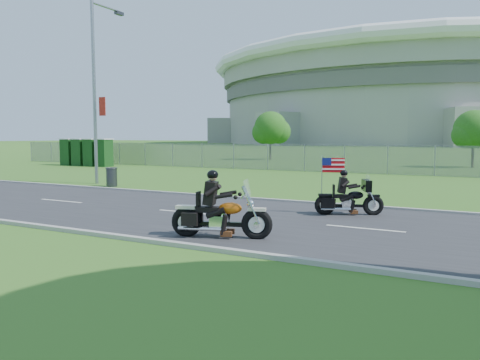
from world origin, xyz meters
The scene contains 16 objects.
ground centered at (0.00, 0.00, 0.00)m, with size 420.00×420.00×0.00m, color #2E5A1C.
road centered at (0.00, 0.00, 0.02)m, with size 120.00×8.00×0.04m, color #28282B.
curb_north centered at (0.00, 4.05, 0.05)m, with size 120.00×0.18×0.12m, color #9E9B93.
curb_south centered at (0.00, -4.05, 0.05)m, with size 120.00×0.18×0.12m, color #9E9B93.
fence centered at (-5.00, 20.00, 1.00)m, with size 60.00×0.03×2.00m, color gray.
stadium centered at (-20.00, 170.00, 15.58)m, with size 140.40×140.40×29.20m.
streetlight centered at (-11.98, 6.22, 5.64)m, with size 0.90×2.46×10.00m.
porta_toilet_a centered at (-22.00, 17.00, 1.15)m, with size 1.10×1.10×2.30m, color #133E14.
porta_toilet_b centered at (-23.40, 17.00, 1.15)m, with size 1.10×1.10×2.30m, color #133E14.
porta_toilet_c centered at (-24.80, 17.00, 1.15)m, with size 1.10×1.10×2.30m, color #133E14.
porta_toilet_d centered at (-26.20, 17.00, 1.15)m, with size 1.10×1.10×2.30m, color #133E14.
tree_fence_near centered at (6.04, 30.04, 2.97)m, with size 3.52×3.28×4.75m.
tree_fence_mid centered at (-13.95, 34.04, 3.30)m, with size 3.96×3.69×5.30m.
motorcycle_lead centered at (0.96, -2.85, 0.56)m, with size 2.58×1.16×1.78m.
motorcycle_follow centered at (2.99, 2.11, 0.52)m, with size 2.13×1.20×1.89m.
trash_can centered at (-10.21, 5.25, 0.48)m, with size 0.55×0.55×0.96m, color #313135.
Camera 1 is at (6.88, -13.03, 2.63)m, focal length 35.00 mm.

